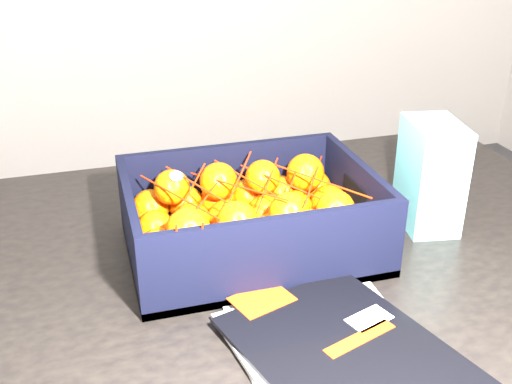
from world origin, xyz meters
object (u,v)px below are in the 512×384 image
object	(u,v)px
table	(258,307)
retail_carton	(430,175)
magazine_stack	(343,359)
produce_crate	(250,226)

from	to	relation	value
table	retail_carton	world-z (taller)	retail_carton
table	magazine_stack	bearing A→B (deg)	-84.68
magazine_stack	table	bearing A→B (deg)	95.32
retail_carton	table	bearing A→B (deg)	-167.26
magazine_stack	retail_carton	size ratio (longest dim) A/B	1.88
produce_crate	table	bearing A→B (deg)	-70.28
magazine_stack	produce_crate	world-z (taller)	produce_crate
table	produce_crate	world-z (taller)	produce_crate
table	retail_carton	bearing A→B (deg)	2.93
table	produce_crate	xyz separation A→B (m)	(-0.01, 0.02, 0.14)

